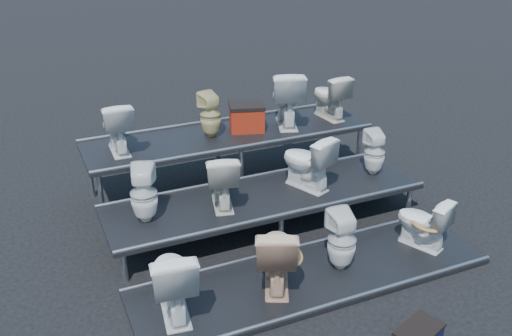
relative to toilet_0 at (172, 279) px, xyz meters
name	(u,v)px	position (x,y,z in m)	size (l,w,h in m)	color
ground	(265,225)	(1.64, 1.30, -0.47)	(80.00, 80.00, 0.00)	black
tier_front	(312,276)	(1.64, 0.00, -0.44)	(4.20, 1.20, 0.06)	black
tier_mid	(265,211)	(1.64, 1.30, -0.24)	(4.20, 1.20, 0.46)	black
tier_back	(229,160)	(1.64, 2.60, -0.04)	(4.20, 1.20, 0.86)	black
toilet_0	(172,279)	(0.00, 0.00, 0.00)	(0.46, 0.81, 0.83)	white
toilet_1	(276,254)	(1.18, 0.00, -0.01)	(0.45, 0.79, 0.81)	tan
toilet_2	(342,240)	(2.01, 0.00, -0.04)	(0.33, 0.34, 0.74)	white
toilet_3	(423,222)	(3.17, 0.00, -0.08)	(0.37, 0.66, 0.67)	white
toilet_4	(144,194)	(0.05, 1.30, 0.35)	(0.32, 0.33, 0.72)	white
toilet_5	(221,179)	(1.03, 1.30, 0.35)	(0.41, 0.71, 0.73)	beige
toilet_6	(307,162)	(2.24, 1.30, 0.36)	(0.42, 0.74, 0.75)	white
toilet_7	(375,152)	(3.32, 1.30, 0.31)	(0.29, 0.30, 0.64)	white
toilet_8	(117,126)	(0.03, 2.60, 0.74)	(0.40, 0.70, 0.72)	white
toilet_9	(210,115)	(1.37, 2.60, 0.72)	(0.30, 0.30, 0.66)	#CEC07D
toilet_10	(287,97)	(2.58, 2.60, 0.81)	(0.48, 0.84, 0.86)	white
toilet_11	(330,96)	(3.33, 2.60, 0.74)	(0.39, 0.69, 0.70)	beige
red_crate	(247,118)	(1.95, 2.63, 0.56)	(0.49, 0.39, 0.35)	#9C2311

